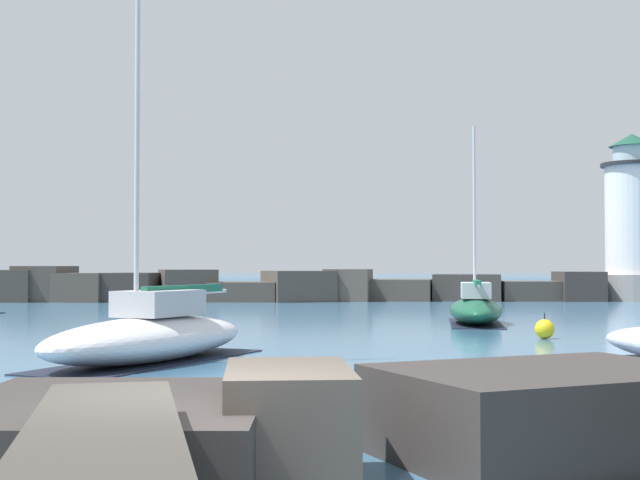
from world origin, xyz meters
name	(u,v)px	position (x,y,z in m)	size (l,w,h in m)	color
open_sea_beyond	(267,284)	(0.00, 113.17, 0.00)	(400.00, 116.00, 0.01)	#2D5B7F
breakwater_jetty	(268,288)	(0.38, 53.08, 0.91)	(59.14, 7.10, 2.39)	#383330
lighthouse	(633,230)	(25.72, 52.47, 4.93)	(5.01, 5.01, 11.62)	gray
foreground_rocks	(391,446)	(1.83, 0.85, 0.55)	(10.34, 9.68, 1.37)	#383330
sailboat_moored_0	(475,308)	(9.01, 28.20, 0.63)	(3.35, 7.29, 8.25)	#195138
sailboat_moored_3	(151,335)	(-2.37, 14.26, 0.66)	(5.73, 7.91, 11.12)	white
mooring_buoy_orange_near	(545,329)	(9.53, 20.57, 0.32)	(0.64, 0.64, 0.84)	yellow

